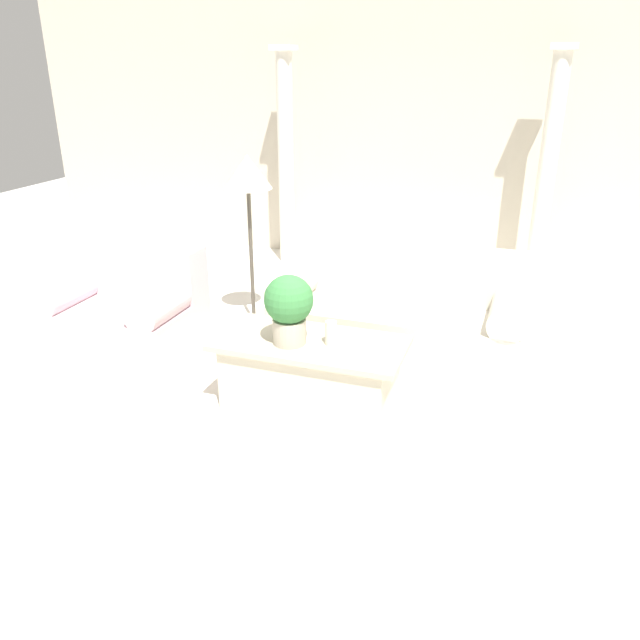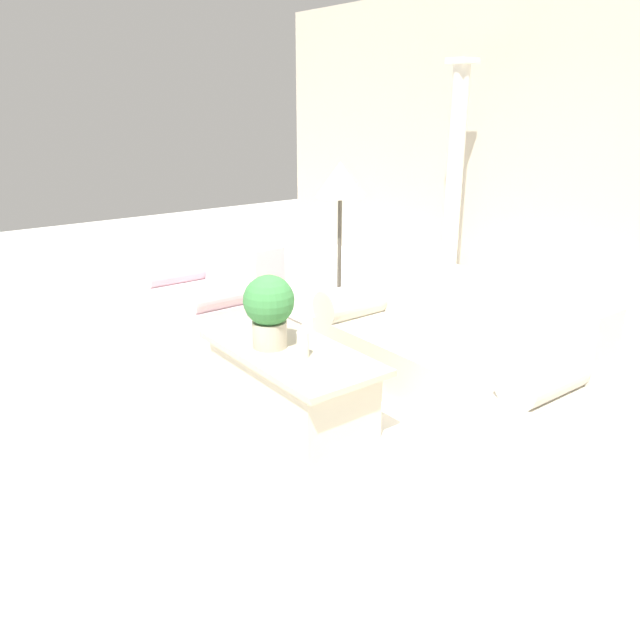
# 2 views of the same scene
# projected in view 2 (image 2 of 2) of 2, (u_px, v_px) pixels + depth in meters

# --- Properties ---
(ground_plane) EXTENTS (16.00, 16.00, 0.00)m
(ground_plane) POSITION_uv_depth(u_px,v_px,m) (342.00, 401.00, 4.43)
(ground_plane) COLOR silver
(wall_back) EXTENTS (10.00, 0.06, 3.20)m
(wall_back) POSITION_uv_depth(u_px,v_px,m) (613.00, 149.00, 5.70)
(wall_back) COLOR beige
(wall_back) RESTS_ON ground_plane
(sofa_long) EXTENTS (2.04, 0.84, 0.85)m
(sofa_long) POSITION_uv_depth(u_px,v_px,m) (451.00, 349.00, 4.46)
(sofa_long) COLOR beige
(sofa_long) RESTS_ON ground_plane
(loveseat) EXTENTS (1.19, 0.84, 0.85)m
(loveseat) POSITION_uv_depth(u_px,v_px,m) (217.00, 294.00, 5.68)
(loveseat) COLOR beige
(loveseat) RESTS_ON ground_plane
(coffee_table) EXTENTS (1.32, 0.65, 0.49)m
(coffee_table) POSITION_uv_depth(u_px,v_px,m) (291.00, 383.00, 4.13)
(coffee_table) COLOR beige
(coffee_table) RESTS_ON ground_plane
(potted_plant) EXTENTS (0.33, 0.33, 0.48)m
(potted_plant) POSITION_uv_depth(u_px,v_px,m) (269.00, 307.00, 4.01)
(potted_plant) COLOR #B2A893
(potted_plant) RESTS_ON coffee_table
(pillar_candle) EXTENTS (0.08, 0.08, 0.17)m
(pillar_candle) POSITION_uv_depth(u_px,v_px,m) (303.00, 345.00, 3.90)
(pillar_candle) COLOR silver
(pillar_candle) RESTS_ON coffee_table
(floor_lamp) EXTENTS (0.42, 0.42, 1.54)m
(floor_lamp) POSITION_uv_depth(u_px,v_px,m) (340.00, 189.00, 5.21)
(floor_lamp) COLOR #4C473D
(floor_lamp) RESTS_ON ground_plane
(column_left) EXTENTS (0.25, 0.25, 2.42)m
(column_left) POSITION_uv_depth(u_px,v_px,m) (454.00, 178.00, 6.64)
(column_left) COLOR silver
(column_left) RESTS_ON ground_plane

